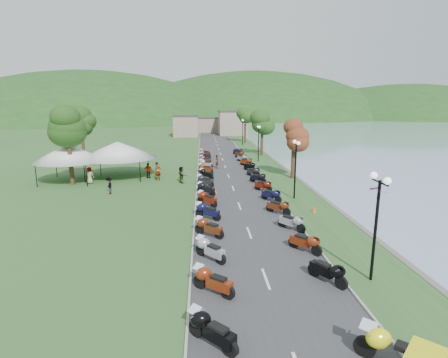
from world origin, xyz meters
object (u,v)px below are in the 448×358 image
object	(u,v)px
yellow_trike	(399,354)
streetlamp_near	(375,230)
pedestrian_a	(158,180)
pedestrian_b	(157,175)
pedestrian_c	(110,194)
vendor_tent_main	(118,160)

from	to	relation	value
yellow_trike	streetlamp_near	xyz separation A→B (m)	(1.90, 5.62, 1.89)
pedestrian_a	pedestrian_b	size ratio (longest dim) A/B	1.25
yellow_trike	streetlamp_near	distance (m)	6.22
pedestrian_c	yellow_trike	bearing A→B (deg)	5.75
pedestrian_c	vendor_tent_main	bearing A→B (deg)	159.65
streetlamp_near	pedestrian_c	size ratio (longest dim) A/B	3.22
pedestrian_b	pedestrian_c	bearing A→B (deg)	54.13
yellow_trike	pedestrian_c	bearing A→B (deg)	-13.28
pedestrian_b	pedestrian_a	bearing A→B (deg)	84.86
yellow_trike	vendor_tent_main	world-z (taller)	vendor_tent_main
streetlamp_near	vendor_tent_main	xyz separation A→B (m)	(-17.22, 24.54, -0.50)
pedestrian_b	vendor_tent_main	bearing A→B (deg)	-2.96
pedestrian_c	pedestrian_a	bearing A→B (deg)	119.76
yellow_trike	pedestrian_b	world-z (taller)	yellow_trike
pedestrian_a	pedestrian_b	bearing A→B (deg)	68.73
streetlamp_near	pedestrian_b	xyz separation A→B (m)	(-13.17, 25.44, -2.50)
yellow_trike	vendor_tent_main	size ratio (longest dim) A/B	0.47
pedestrian_a	streetlamp_near	bearing A→B (deg)	-92.29
pedestrian_a	pedestrian_b	distance (m)	2.94
yellow_trike	vendor_tent_main	distance (m)	33.86
yellow_trike	pedestrian_a	distance (m)	30.15
yellow_trike	pedestrian_a	size ratio (longest dim) A/B	1.40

